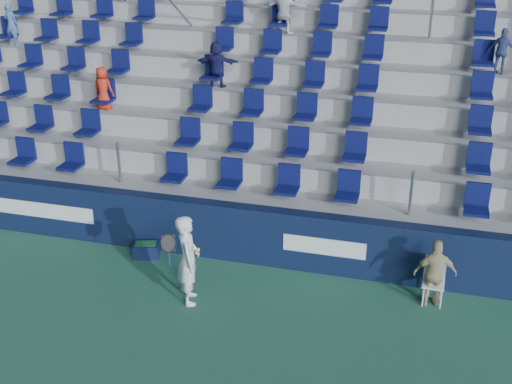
# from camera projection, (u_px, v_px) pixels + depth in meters

# --- Properties ---
(ground) EXTENTS (70.00, 70.00, 0.00)m
(ground) POSITION_uv_depth(u_px,v_px,m) (198.00, 357.00, 10.25)
(ground) COLOR #2B6649
(ground) RESTS_ON ground
(sponsor_wall) EXTENTS (24.00, 0.32, 1.20)m
(sponsor_wall) POSITION_uv_depth(u_px,v_px,m) (251.00, 234.00, 12.77)
(sponsor_wall) COLOR #0F1938
(sponsor_wall) RESTS_ON ground
(grandstand) EXTENTS (24.00, 8.17, 6.63)m
(grandstand) POSITION_uv_depth(u_px,v_px,m) (304.00, 93.00, 16.62)
(grandstand) COLOR #A3A39E
(grandstand) RESTS_ON ground
(tennis_player) EXTENTS (0.71, 0.73, 1.71)m
(tennis_player) POSITION_uv_depth(u_px,v_px,m) (188.00, 260.00, 11.36)
(tennis_player) COLOR white
(tennis_player) RESTS_ON ground
(line_judge_chair) EXTENTS (0.40, 0.41, 0.88)m
(line_judge_chair) POSITION_uv_depth(u_px,v_px,m) (434.00, 277.00, 11.51)
(line_judge_chair) COLOR white
(line_judge_chair) RESTS_ON ground
(line_judge) EXTENTS (0.81, 0.46, 1.30)m
(line_judge) POSITION_uv_depth(u_px,v_px,m) (435.00, 273.00, 11.33)
(line_judge) COLOR tan
(line_judge) RESTS_ON ground
(ball_bin) EXTENTS (0.61, 0.49, 0.30)m
(ball_bin) POSITION_uv_depth(u_px,v_px,m) (146.00, 249.00, 13.11)
(ball_bin) COLOR #10193D
(ball_bin) RESTS_ON ground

